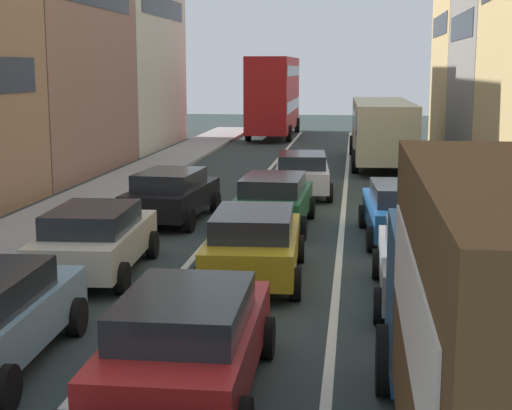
{
  "coord_description": "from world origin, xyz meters",
  "views": [
    {
      "loc": [
        2.0,
        -3.52,
        4.4
      ],
      "look_at": [
        0.0,
        12.0,
        1.6
      ],
      "focal_mm": 53.89,
      "sensor_mm": 36.0,
      "label": 1
    }
  ],
  "objects_px": {
    "sedan_left_lane_fourth": "(172,194)",
    "wagon_right_lane_far": "(403,210)",
    "sedan_centre_lane_second": "(188,340)",
    "bus_far_queue_secondary": "(274,93)",
    "bus_mid_queue_primary": "(382,126)",
    "sedan_right_lane_behind_truck": "(429,261)",
    "sedan_left_lane_third": "(95,238)",
    "hatchback_centre_lane_third": "(254,242)",
    "sedan_centre_lane_fifth": "(302,173)",
    "coupe_centre_lane_fourth": "(274,200)"
  },
  "relations": [
    {
      "from": "hatchback_centre_lane_third",
      "to": "sedan_left_lane_third",
      "type": "bearing_deg",
      "value": 87.75
    },
    {
      "from": "coupe_centre_lane_fourth",
      "to": "sedan_right_lane_behind_truck",
      "type": "height_order",
      "value": "same"
    },
    {
      "from": "wagon_right_lane_far",
      "to": "bus_far_queue_secondary",
      "type": "bearing_deg",
      "value": 8.95
    },
    {
      "from": "sedan_left_lane_fourth",
      "to": "sedan_right_lane_behind_truck",
      "type": "bearing_deg",
      "value": -132.78
    },
    {
      "from": "sedan_left_lane_fourth",
      "to": "bus_mid_queue_primary",
      "type": "relative_size",
      "value": 0.42
    },
    {
      "from": "coupe_centre_lane_fourth",
      "to": "hatchback_centre_lane_third",
      "type": "bearing_deg",
      "value": -177.17
    },
    {
      "from": "bus_mid_queue_primary",
      "to": "wagon_right_lane_far",
      "type": "bearing_deg",
      "value": 179.01
    },
    {
      "from": "hatchback_centre_lane_third",
      "to": "sedan_centre_lane_fifth",
      "type": "xyz_separation_m",
      "value": [
        0.25,
        11.02,
        0.0
      ]
    },
    {
      "from": "coupe_centre_lane_fourth",
      "to": "bus_far_queue_secondary",
      "type": "height_order",
      "value": "bus_far_queue_secondary"
    },
    {
      "from": "sedan_left_lane_third",
      "to": "sedan_right_lane_behind_truck",
      "type": "bearing_deg",
      "value": -102.41
    },
    {
      "from": "sedan_left_lane_fourth",
      "to": "wagon_right_lane_far",
      "type": "xyz_separation_m",
      "value": [
        6.52,
        -1.67,
        0.0
      ]
    },
    {
      "from": "coupe_centre_lane_fourth",
      "to": "bus_far_queue_secondary",
      "type": "bearing_deg",
      "value": 7.35
    },
    {
      "from": "sedan_centre_lane_second",
      "to": "bus_mid_queue_primary",
      "type": "xyz_separation_m",
      "value": [
        3.39,
        26.18,
        0.96
      ]
    },
    {
      "from": "sedan_right_lane_behind_truck",
      "to": "sedan_centre_lane_fifth",
      "type": "bearing_deg",
      "value": 15.65
    },
    {
      "from": "coupe_centre_lane_fourth",
      "to": "sedan_left_lane_fourth",
      "type": "bearing_deg",
      "value": 79.63
    },
    {
      "from": "sedan_left_lane_fourth",
      "to": "wagon_right_lane_far",
      "type": "height_order",
      "value": "same"
    },
    {
      "from": "hatchback_centre_lane_third",
      "to": "sedan_left_lane_third",
      "type": "height_order",
      "value": "same"
    },
    {
      "from": "sedan_left_lane_third",
      "to": "sedan_centre_lane_fifth",
      "type": "relative_size",
      "value": 1.0
    },
    {
      "from": "hatchback_centre_lane_third",
      "to": "wagon_right_lane_far",
      "type": "xyz_separation_m",
      "value": [
        3.33,
        4.25,
        0.0
      ]
    },
    {
      "from": "sedan_centre_lane_fifth",
      "to": "bus_far_queue_secondary",
      "type": "relative_size",
      "value": 0.42
    },
    {
      "from": "sedan_right_lane_behind_truck",
      "to": "bus_far_queue_secondary",
      "type": "bearing_deg",
      "value": 11.47
    },
    {
      "from": "hatchback_centre_lane_third",
      "to": "sedan_left_lane_fourth",
      "type": "bearing_deg",
      "value": 25.59
    },
    {
      "from": "sedan_right_lane_behind_truck",
      "to": "bus_mid_queue_primary",
      "type": "bearing_deg",
      "value": 1.31
    },
    {
      "from": "sedan_left_lane_third",
      "to": "sedan_left_lane_fourth",
      "type": "xyz_separation_m",
      "value": [
        0.25,
        5.95,
        0.0
      ]
    },
    {
      "from": "sedan_centre_lane_second",
      "to": "sedan_right_lane_behind_truck",
      "type": "xyz_separation_m",
      "value": [
        3.61,
        4.77,
        0.0
      ]
    },
    {
      "from": "sedan_right_lane_behind_truck",
      "to": "bus_mid_queue_primary",
      "type": "xyz_separation_m",
      "value": [
        -0.22,
        21.41,
        0.96
      ]
    },
    {
      "from": "wagon_right_lane_far",
      "to": "bus_mid_queue_primary",
      "type": "distance_m",
      "value": 16.05
    },
    {
      "from": "sedan_left_lane_fourth",
      "to": "wagon_right_lane_far",
      "type": "distance_m",
      "value": 6.73
    },
    {
      "from": "hatchback_centre_lane_third",
      "to": "sedan_centre_lane_fifth",
      "type": "distance_m",
      "value": 11.02
    },
    {
      "from": "sedan_centre_lane_second",
      "to": "wagon_right_lane_far",
      "type": "bearing_deg",
      "value": -19.65
    },
    {
      "from": "sedan_centre_lane_fifth",
      "to": "wagon_right_lane_far",
      "type": "relative_size",
      "value": 1.0
    },
    {
      "from": "hatchback_centre_lane_third",
      "to": "bus_mid_queue_primary",
      "type": "xyz_separation_m",
      "value": [
        3.27,
        20.27,
        0.96
      ]
    },
    {
      "from": "hatchback_centre_lane_third",
      "to": "sedan_centre_lane_fifth",
      "type": "relative_size",
      "value": 0.99
    },
    {
      "from": "bus_far_queue_secondary",
      "to": "sedan_left_lane_third",
      "type": "bearing_deg",
      "value": 179.2
    },
    {
      "from": "sedan_right_lane_behind_truck",
      "to": "sedan_left_lane_third",
      "type": "bearing_deg",
      "value": 81.62
    },
    {
      "from": "bus_far_queue_secondary",
      "to": "bus_mid_queue_primary",
      "type": "bearing_deg",
      "value": -155.03
    },
    {
      "from": "bus_far_queue_secondary",
      "to": "wagon_right_lane_far",
      "type": "bearing_deg",
      "value": -167.96
    },
    {
      "from": "sedan_left_lane_third",
      "to": "bus_far_queue_secondary",
      "type": "distance_m",
      "value": 33.96
    },
    {
      "from": "sedan_right_lane_behind_truck",
      "to": "hatchback_centre_lane_third",
      "type": "bearing_deg",
      "value": 72.67
    },
    {
      "from": "wagon_right_lane_far",
      "to": "bus_far_queue_secondary",
      "type": "relative_size",
      "value": 0.42
    },
    {
      "from": "sedan_right_lane_behind_truck",
      "to": "wagon_right_lane_far",
      "type": "xyz_separation_m",
      "value": [
        -0.15,
        5.39,
        0.0
      ]
    },
    {
      "from": "sedan_left_lane_third",
      "to": "sedan_left_lane_fourth",
      "type": "bearing_deg",
      "value": -5.73
    },
    {
      "from": "wagon_right_lane_far",
      "to": "hatchback_centre_lane_third",
      "type": "bearing_deg",
      "value": 138.46
    },
    {
      "from": "hatchback_centre_lane_third",
      "to": "coupe_centre_lane_fourth",
      "type": "relative_size",
      "value": 1.01
    },
    {
      "from": "sedan_left_lane_fourth",
      "to": "bus_mid_queue_primary",
      "type": "bearing_deg",
      "value": -20.39
    },
    {
      "from": "sedan_centre_lane_second",
      "to": "sedan_left_lane_fourth",
      "type": "height_order",
      "value": "same"
    },
    {
      "from": "sedan_centre_lane_second",
      "to": "coupe_centre_lane_fourth",
      "type": "xyz_separation_m",
      "value": [
        -0.02,
        11.19,
        0.0
      ]
    },
    {
      "from": "coupe_centre_lane_fourth",
      "to": "wagon_right_lane_far",
      "type": "height_order",
      "value": "same"
    },
    {
      "from": "sedan_left_lane_third",
      "to": "sedan_centre_lane_fifth",
      "type": "distance_m",
      "value": 11.64
    },
    {
      "from": "hatchback_centre_lane_third",
      "to": "wagon_right_lane_far",
      "type": "relative_size",
      "value": 1.0
    }
  ]
}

